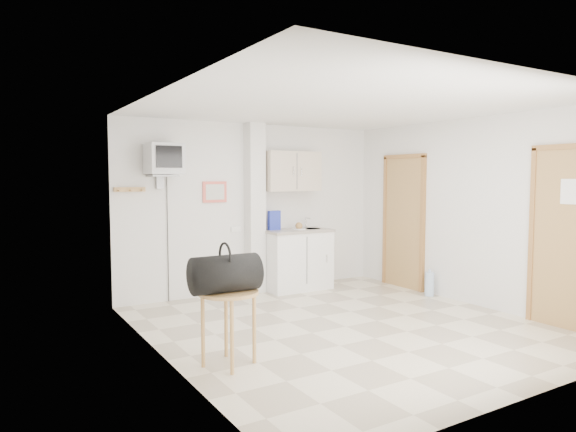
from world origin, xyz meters
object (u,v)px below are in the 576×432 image
crt_television (164,160)px  duffel_bag (225,273)px  round_table (229,303)px  water_bottle (430,284)px

crt_television → duffel_bag: (-0.25, -2.47, -1.08)m
duffel_bag → round_table: bearing=39.6°
crt_television → water_bottle: bearing=-22.5°
round_table → duffel_bag: (-0.05, -0.04, 0.28)m
crt_television → round_table: bearing=-94.7°
duffel_bag → crt_television: bearing=84.8°
duffel_bag → water_bottle: 3.89m
crt_television → duffel_bag: crt_television is taller
crt_television → water_bottle: size_ratio=5.55×
crt_television → water_bottle: 4.11m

